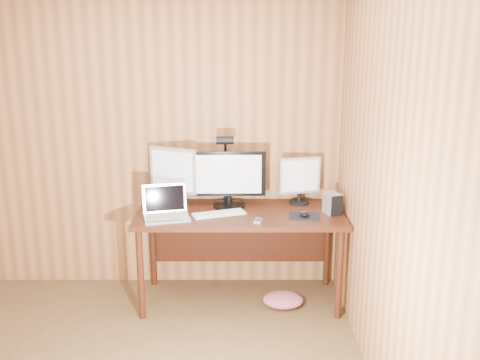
{
  "coord_description": "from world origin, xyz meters",
  "views": [
    {
      "loc": [
        0.93,
        -2.32,
        2.05
      ],
      "look_at": [
        0.93,
        1.58,
        1.02
      ],
      "focal_mm": 40.0,
      "sensor_mm": 36.0,
      "label": 1
    }
  ],
  "objects_px": {
    "desk": "(240,224)",
    "laptop": "(166,209)",
    "monitor_left": "(174,174)",
    "mouse": "(304,214)",
    "keyboard": "(219,214)",
    "phone": "(258,221)",
    "desk_lamp": "(225,159)",
    "monitor_right": "(300,179)",
    "hard_drive": "(332,203)",
    "speaker": "(335,201)",
    "monitor_center": "(229,178)"
  },
  "relations": [
    {
      "from": "monitor_left",
      "to": "mouse",
      "type": "distance_m",
      "value": 1.09
    },
    {
      "from": "phone",
      "to": "monitor_left",
      "type": "bearing_deg",
      "value": 159.96
    },
    {
      "from": "monitor_center",
      "to": "phone",
      "type": "distance_m",
      "value": 0.48
    },
    {
      "from": "desk_lamp",
      "to": "keyboard",
      "type": "bearing_deg",
      "value": -117.37
    },
    {
      "from": "monitor_left",
      "to": "speaker",
      "type": "xyz_separation_m",
      "value": [
        1.29,
        -0.1,
        -0.19
      ]
    },
    {
      "from": "monitor_center",
      "to": "phone",
      "type": "bearing_deg",
      "value": -59.05
    },
    {
      "from": "monitor_right",
      "to": "laptop",
      "type": "relative_size",
      "value": 1.0
    },
    {
      "from": "monitor_center",
      "to": "monitor_left",
      "type": "distance_m",
      "value": 0.45
    },
    {
      "from": "monitor_center",
      "to": "laptop",
      "type": "distance_m",
      "value": 0.56
    },
    {
      "from": "laptop",
      "to": "keyboard",
      "type": "relative_size",
      "value": 0.92
    },
    {
      "from": "monitor_center",
      "to": "desk",
      "type": "bearing_deg",
      "value": -34.77
    },
    {
      "from": "phone",
      "to": "speaker",
      "type": "height_order",
      "value": "speaker"
    },
    {
      "from": "monitor_center",
      "to": "hard_drive",
      "type": "bearing_deg",
      "value": -12.64
    },
    {
      "from": "monitor_center",
      "to": "monitor_right",
      "type": "bearing_deg",
      "value": 7.8
    },
    {
      "from": "monitor_center",
      "to": "keyboard",
      "type": "height_order",
      "value": "monitor_center"
    },
    {
      "from": "monitor_center",
      "to": "phone",
      "type": "relative_size",
      "value": 5.15
    },
    {
      "from": "desk",
      "to": "monitor_right",
      "type": "xyz_separation_m",
      "value": [
        0.48,
        0.14,
        0.33
      ]
    },
    {
      "from": "laptop",
      "to": "phone",
      "type": "height_order",
      "value": "laptop"
    },
    {
      "from": "desk",
      "to": "laptop",
      "type": "xyz_separation_m",
      "value": [
        -0.56,
        -0.19,
        0.18
      ]
    },
    {
      "from": "keyboard",
      "to": "mouse",
      "type": "distance_m",
      "value": 0.65
    },
    {
      "from": "desk",
      "to": "laptop",
      "type": "relative_size",
      "value": 4.18
    },
    {
      "from": "phone",
      "to": "desk_lamp",
      "type": "relative_size",
      "value": 0.19
    },
    {
      "from": "laptop",
      "to": "keyboard",
      "type": "height_order",
      "value": "laptop"
    },
    {
      "from": "phone",
      "to": "speaker",
      "type": "xyz_separation_m",
      "value": [
        0.62,
        0.32,
        0.06
      ]
    },
    {
      "from": "keyboard",
      "to": "hard_drive",
      "type": "distance_m",
      "value": 0.88
    },
    {
      "from": "monitor_right",
      "to": "keyboard",
      "type": "height_order",
      "value": "monitor_right"
    },
    {
      "from": "monitor_center",
      "to": "hard_drive",
      "type": "relative_size",
      "value": 3.4
    },
    {
      "from": "desk",
      "to": "hard_drive",
      "type": "relative_size",
      "value": 9.36
    },
    {
      "from": "keyboard",
      "to": "phone",
      "type": "xyz_separation_m",
      "value": [
        0.3,
        -0.16,
        -0.0
      ]
    },
    {
      "from": "monitor_center",
      "to": "monitor_left",
      "type": "xyz_separation_m",
      "value": [
        -0.44,
        0.06,
        0.02
      ]
    },
    {
      "from": "monitor_right",
      "to": "phone",
      "type": "xyz_separation_m",
      "value": [
        -0.35,
        -0.45,
        -0.2
      ]
    },
    {
      "from": "monitor_center",
      "to": "speaker",
      "type": "bearing_deg",
      "value": -3.47
    },
    {
      "from": "mouse",
      "to": "speaker",
      "type": "distance_m",
      "value": 0.34
    },
    {
      "from": "monitor_left",
      "to": "phone",
      "type": "distance_m",
      "value": 0.82
    },
    {
      "from": "desk_lamp",
      "to": "speaker",
      "type": "bearing_deg",
      "value": -28.23
    },
    {
      "from": "monitor_left",
      "to": "hard_drive",
      "type": "distance_m",
      "value": 1.27
    },
    {
      "from": "desk",
      "to": "speaker",
      "type": "relative_size",
      "value": 12.83
    },
    {
      "from": "monitor_right",
      "to": "hard_drive",
      "type": "relative_size",
      "value": 2.25
    },
    {
      "from": "monitor_right",
      "to": "speaker",
      "type": "relative_size",
      "value": 3.08
    },
    {
      "from": "mouse",
      "to": "speaker",
      "type": "height_order",
      "value": "speaker"
    },
    {
      "from": "monitor_left",
      "to": "speaker",
      "type": "relative_size",
      "value": 3.75
    },
    {
      "from": "mouse",
      "to": "phone",
      "type": "distance_m",
      "value": 0.37
    },
    {
      "from": "monitor_left",
      "to": "desk_lamp",
      "type": "height_order",
      "value": "desk_lamp"
    },
    {
      "from": "laptop",
      "to": "keyboard",
      "type": "xyz_separation_m",
      "value": [
        0.4,
        0.05,
        -0.05
      ]
    },
    {
      "from": "monitor_left",
      "to": "monitor_center",
      "type": "bearing_deg",
      "value": 16.89
    },
    {
      "from": "monitor_left",
      "to": "laptop",
      "type": "distance_m",
      "value": 0.37
    },
    {
      "from": "monitor_center",
      "to": "mouse",
      "type": "bearing_deg",
      "value": -23.78
    },
    {
      "from": "monitor_center",
      "to": "desk_lamp",
      "type": "relative_size",
      "value": 0.96
    },
    {
      "from": "monitor_right",
      "to": "hard_drive",
      "type": "distance_m",
      "value": 0.36
    },
    {
      "from": "monitor_center",
      "to": "keyboard",
      "type": "bearing_deg",
      "value": -110.78
    }
  ]
}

